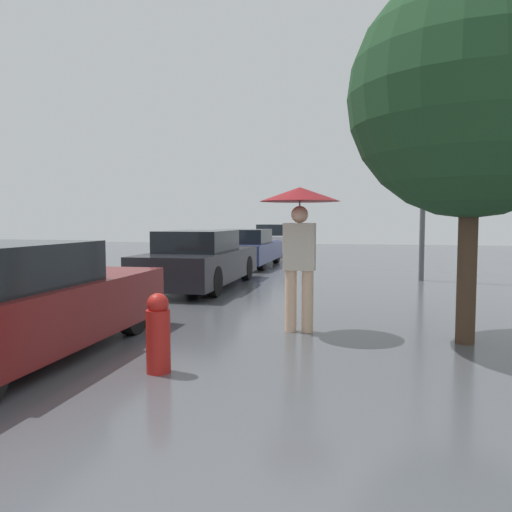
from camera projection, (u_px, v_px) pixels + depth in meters
name	position (u px, v px, depth m)	size (l,w,h in m)	color
pedestrian	(300.00, 219.00, 6.62)	(1.07, 1.07, 1.94)	beige
parked_car_nearest	(3.00, 306.00, 5.33)	(1.81, 4.42, 1.26)	maroon
parked_car_second	(201.00, 260.00, 11.22)	(1.63, 4.55, 1.27)	black
parked_car_third	(244.00, 248.00, 16.37)	(1.85, 4.29, 1.21)	navy
parked_car_farthest	(278.00, 240.00, 22.10)	(1.74, 4.29, 1.32)	silver
tree	(472.00, 95.00, 5.89)	(2.92, 2.92, 4.44)	#473323
street_lamp	(424.00, 156.00, 12.22)	(0.34, 0.34, 4.77)	#515456
fire_hydrant	(158.00, 333.00, 4.90)	(0.24, 0.24, 0.79)	#B21E19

